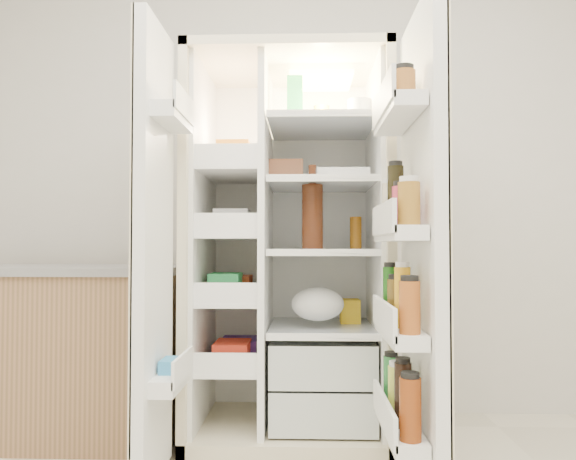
{
  "coord_description": "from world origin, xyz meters",
  "views": [
    {
      "loc": [
        -0.08,
        -1.01,
        0.91
      ],
      "look_at": [
        -0.15,
        1.25,
        0.97
      ],
      "focal_mm": 34.0,
      "sensor_mm": 36.0,
      "label": 1
    }
  ],
  "objects": [
    {
      "name": "wall_back",
      "position": [
        0.0,
        2.0,
        1.35
      ],
      "size": [
        4.0,
        0.02,
        2.7
      ],
      "primitive_type": "cube",
      "color": "silver",
      "rests_on": "floor"
    },
    {
      "name": "refrigerator",
      "position": [
        -0.14,
        1.65,
        0.74
      ],
      "size": [
        0.92,
        0.7,
        1.8
      ],
      "color": "beige",
      "rests_on": "floor"
    },
    {
      "name": "freezer_door",
      "position": [
        -0.65,
        1.05,
        0.89
      ],
      "size": [
        0.15,
        0.4,
        1.72
      ],
      "color": "white",
      "rests_on": "floor"
    },
    {
      "name": "fridge_door",
      "position": [
        0.33,
        0.96,
        0.87
      ],
      "size": [
        0.17,
        0.58,
        1.72
      ],
      "color": "white",
      "rests_on": "floor"
    },
    {
      "name": "kitchen_counter",
      "position": [
        -1.22,
        1.58,
        0.41
      ],
      "size": [
        1.12,
        0.6,
        0.81
      ],
      "color": "#9F724F",
      "rests_on": "floor"
    }
  ]
}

